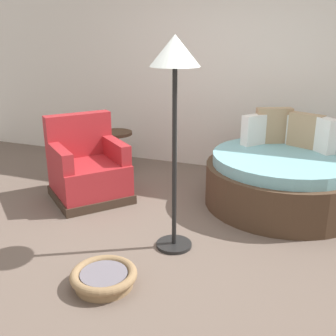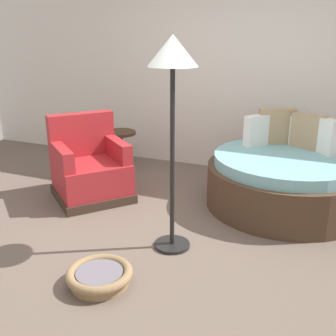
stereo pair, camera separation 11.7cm
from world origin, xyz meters
name	(u,v)px [view 1 (the left image)]	position (x,y,z in m)	size (l,w,h in m)	color
ground_plane	(158,236)	(0.00, 0.00, -0.01)	(8.00, 8.00, 0.02)	#66564C
back_wall	(222,53)	(0.00, 2.23, 1.56)	(8.00, 0.12, 3.12)	silver
round_daybed	(284,178)	(1.01, 1.19, 0.31)	(1.70, 1.70, 0.99)	#473323
red_armchair	(88,170)	(-1.10, 0.57, 0.33)	(1.12, 1.12, 0.94)	#38281E
pet_basket	(104,277)	(-0.08, -0.89, 0.07)	(0.51, 0.51, 0.13)	#8E704C
side_table	(116,138)	(-1.30, 1.64, 0.43)	(0.44, 0.44, 0.52)	#473323
floor_lamp	(175,73)	(0.21, -0.14, 1.53)	(0.40, 0.40, 1.82)	black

